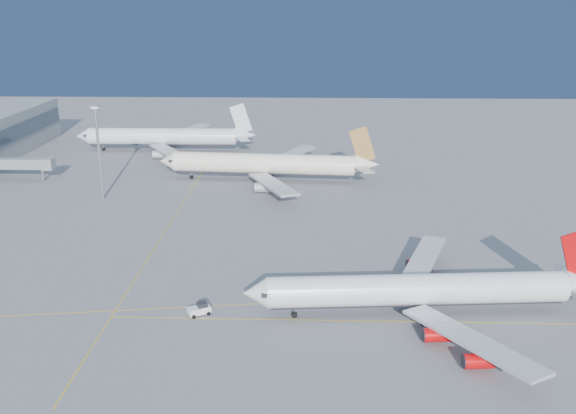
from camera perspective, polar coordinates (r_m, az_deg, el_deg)
The scene contains 8 objects.
ground at distance 122.15m, azimuth 4.91°, elevation -6.97°, with size 500.00×500.00×0.00m, color slate.
jet_bridge at distance 207.23m, azimuth -22.88°, elevation 3.56°, with size 23.60×3.60×6.90m.
taxiway_lines at distance 127.98m, azimuth -1.86°, elevation -5.72°, with size 118.86×140.00×0.02m.
airliner_virgin at distance 111.61m, azimuth 12.06°, elevation -7.23°, with size 61.17×54.76×15.08m.
airliner_etihad at distance 190.49m, azimuth -1.77°, elevation 3.84°, with size 65.93×60.73×17.20m.
airliner_third at distance 234.06m, azimuth -10.77°, elevation 6.16°, with size 64.52×59.67×17.35m.
pushback_tug at distance 111.72m, azimuth -7.85°, elevation -8.98°, with size 4.25×3.65×2.14m.
light_mast at distance 177.77m, azimuth -16.51°, elevation 5.35°, with size 2.20×2.20×25.49m.
Camera 1 is at (-6.92, -110.84, 50.86)m, focal length 40.00 mm.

